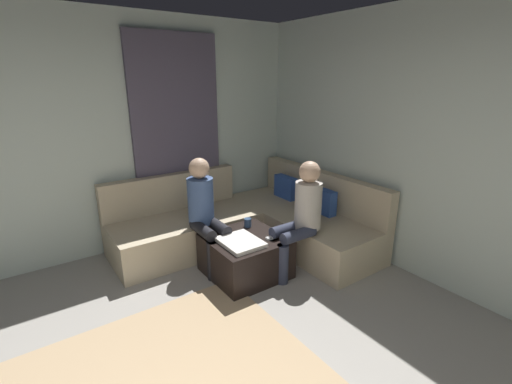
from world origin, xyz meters
The scene contains 10 objects.
wall_back centered at (0.00, 2.94, 1.35)m, with size 6.00×0.12×2.70m, color silver.
wall_left centered at (-2.94, 0.00, 1.35)m, with size 0.12×6.00×2.70m, color silver.
curtain_panel centered at (-2.84, 1.30, 1.25)m, with size 0.06×1.10×2.50m, color #595166.
sectional_couch centered at (-2.08, 1.88, 0.28)m, with size 2.10×2.55×0.87m.
ottoman centered at (-1.53, 1.42, 0.21)m, with size 0.76×0.76×0.42m, color black.
folded_blanket centered at (-1.43, 1.30, 0.44)m, with size 0.44×0.36×0.04m, color white.
coffee_mug centered at (-1.75, 1.60, 0.47)m, with size 0.08×0.08×0.10m, color #334C72.
game_remote centered at (-1.35, 1.64, 0.43)m, with size 0.05×0.15×0.02m, color white.
person_on_couch_back centered at (-1.25, 1.93, 0.66)m, with size 0.30×0.60×1.20m.
person_on_couch_side centered at (-1.93, 1.18, 0.66)m, with size 0.60×0.30×1.20m.
Camera 1 is at (1.29, -0.42, 2.01)m, focal length 25.03 mm.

